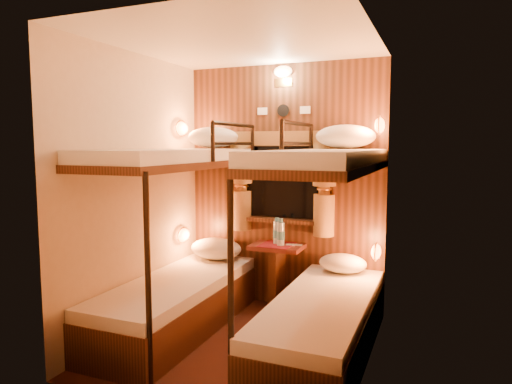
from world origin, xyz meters
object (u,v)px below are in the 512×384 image
at_px(bunk_left, 177,267).
at_px(bottle_left, 277,233).
at_px(bottle_right, 281,234).
at_px(bunk_right, 323,284).
at_px(table, 277,268).

distance_m(bunk_left, bottle_left, 1.06).
bearing_deg(bottle_right, bunk_left, -132.51).
bearing_deg(bottle_right, bunk_right, -51.50).
xyz_separation_m(bunk_left, table, (0.65, 0.78, -0.14)).
height_order(bunk_left, table, bunk_left).
distance_m(table, bottle_right, 0.35).
height_order(table, bottle_right, bottle_right).
bearing_deg(bottle_left, bunk_right, -51.09).
bearing_deg(table, bunk_left, -129.67).
distance_m(table, bottle_left, 0.35).
bearing_deg(table, bunk_right, -50.33).
bearing_deg(bottle_right, table, 152.05).
distance_m(bunk_left, bottle_right, 1.05).
bearing_deg(table, bottle_left, 112.47).
relative_size(bunk_right, bottle_right, 7.17).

